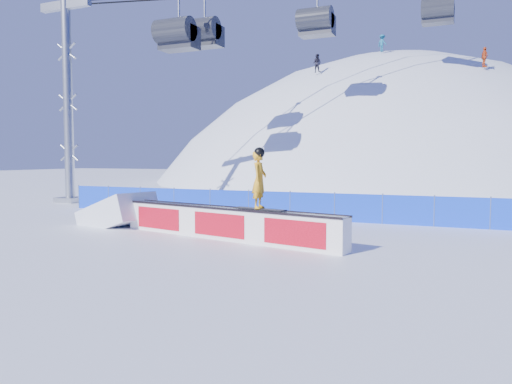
% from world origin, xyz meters
% --- Properties ---
extents(ground, '(160.00, 160.00, 0.00)m').
position_xyz_m(ground, '(0.00, 0.00, 0.00)').
color(ground, white).
rests_on(ground, ground).
extents(snow_hill, '(64.00, 64.00, 64.00)m').
position_xyz_m(snow_hill, '(0.00, 42.00, -18.00)').
color(snow_hill, white).
rests_on(snow_hill, ground).
extents(safety_fence, '(22.05, 0.05, 1.30)m').
position_xyz_m(safety_fence, '(0.00, 4.50, 0.60)').
color(safety_fence, blue).
rests_on(safety_fence, ground).
extents(rail_box, '(8.91, 2.72, 1.08)m').
position_xyz_m(rail_box, '(0.80, -1.45, 0.53)').
color(rail_box, white).
rests_on(rail_box, ground).
extents(snow_ramp, '(3.42, 2.58, 1.91)m').
position_xyz_m(snow_ramp, '(-4.68, -0.14, 0.00)').
color(snow_ramp, white).
rests_on(snow_ramp, ground).
extents(snowboarder, '(1.90, 0.77, 1.96)m').
position_xyz_m(snowboarder, '(2.20, -1.79, 2.04)').
color(snowboarder, black).
rests_on(snowboarder, rail_box).
extents(distant_skiers, '(20.24, 8.68, 8.94)m').
position_xyz_m(distant_skiers, '(3.68, 29.86, 10.99)').
color(distant_skiers, black).
rests_on(distant_skiers, ground).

